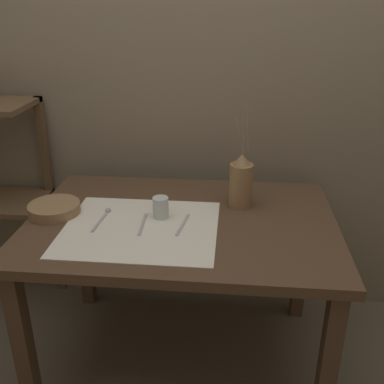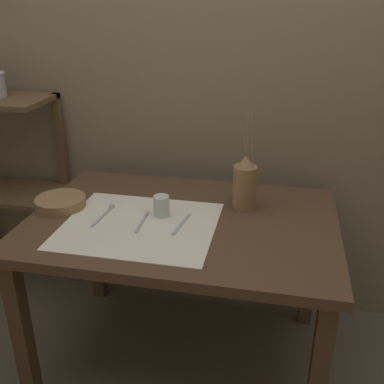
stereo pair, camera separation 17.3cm
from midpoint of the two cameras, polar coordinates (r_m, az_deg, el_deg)
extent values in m
plane|color=brown|center=(2.20, 1.27, -20.04)|extent=(12.00, 12.00, 0.00)
cube|color=#7A6B56|center=(2.14, 4.28, 14.94)|extent=(7.00, 0.06, 2.40)
cube|color=#4C3523|center=(1.80, 1.46, -4.04)|extent=(1.22, 0.84, 0.04)
cube|color=#4C3523|center=(1.89, -18.26, -16.80)|extent=(0.06, 0.06, 0.67)
cube|color=#4C3523|center=(1.72, 18.70, -21.78)|extent=(0.06, 0.06, 0.67)
cube|color=#4C3523|center=(2.41, -10.09, -6.26)|extent=(0.06, 0.06, 0.67)
cube|color=#4C3523|center=(2.28, 17.00, -8.94)|extent=(0.06, 0.06, 0.67)
cube|color=brown|center=(2.46, -20.46, -0.05)|extent=(0.54, 0.32, 0.02)
cube|color=brown|center=(2.47, -13.66, -0.38)|extent=(0.04, 0.04, 1.08)
cube|color=silver|center=(1.74, -3.88, -4.28)|extent=(0.59, 0.51, 0.00)
cylinder|color=olive|center=(1.86, 9.35, 0.49)|extent=(0.10, 0.10, 0.19)
cone|color=olive|center=(1.82, 9.59, 3.86)|extent=(0.07, 0.07, 0.05)
cylinder|color=#847056|center=(1.77, 10.20, 7.34)|extent=(0.04, 0.03, 0.19)
cylinder|color=#847056|center=(1.79, 9.35, 6.83)|extent=(0.04, 0.01, 0.14)
cylinder|color=#847056|center=(1.78, 9.85, 7.67)|extent=(0.01, 0.02, 0.20)
cylinder|color=#847056|center=(1.79, 10.35, 7.81)|extent=(0.02, 0.04, 0.21)
cylinder|color=#8E6B47|center=(1.93, -13.94, -1.36)|extent=(0.21, 0.21, 0.04)
cylinder|color=silver|center=(1.79, -1.14, -1.84)|extent=(0.06, 0.06, 0.08)
cube|color=#A8A8AD|center=(1.81, -8.69, -3.17)|extent=(0.03, 0.18, 0.00)
sphere|color=#A8A8AD|center=(1.89, -7.59, -1.92)|extent=(0.02, 0.02, 0.02)
cube|color=#A8A8AD|center=(1.76, -3.56, -3.87)|extent=(0.02, 0.18, 0.00)
cube|color=#A8A8AD|center=(1.74, 1.49, -4.17)|extent=(0.04, 0.18, 0.00)
camera|label=1|loc=(0.09, -87.14, 1.26)|focal=42.00mm
camera|label=2|loc=(0.09, 92.86, -1.26)|focal=42.00mm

